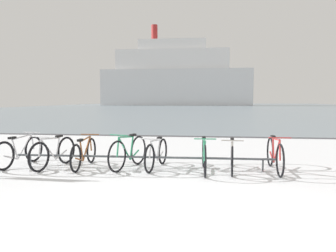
# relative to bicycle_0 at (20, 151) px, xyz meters

# --- Properties ---
(ground) EXTENTS (80.00, 132.00, 0.08)m
(ground) POSITION_rel_bicycle_0_xyz_m (4.27, 50.43, -0.40)
(ground) COLOR white
(bike_rack) EXTENTS (6.11, 0.21, 0.31)m
(bike_rack) POSITION_rel_bicycle_0_xyz_m (3.03, 0.04, -0.08)
(bike_rack) COLOR #4C5156
(bike_rack) RESTS_ON ground
(bicycle_0) EXTENTS (0.46, 1.71, 0.79)m
(bicycle_0) POSITION_rel_bicycle_0_xyz_m (0.00, 0.00, 0.00)
(bicycle_0) COLOR black
(bicycle_0) RESTS_ON ground
(bicycle_1) EXTENTS (0.49, 1.66, 0.80)m
(bicycle_1) POSITION_rel_bicycle_0_xyz_m (0.90, -0.07, 0.00)
(bicycle_1) COLOR black
(bicycle_1) RESTS_ON ground
(bicycle_2) EXTENTS (0.46, 1.70, 0.76)m
(bicycle_2) POSITION_rel_bicycle_0_xyz_m (1.62, 0.03, -0.01)
(bicycle_2) COLOR black
(bicycle_2) RESTS_ON ground
(bicycle_3) EXTENTS (0.61, 1.61, 0.84)m
(bicycle_3) POSITION_rel_bicycle_0_xyz_m (2.69, 0.08, 0.02)
(bicycle_3) COLOR black
(bicycle_3) RESTS_ON ground
(bicycle_4) EXTENTS (0.46, 1.63, 0.76)m
(bicycle_4) POSITION_rel_bicycle_0_xyz_m (3.35, 0.14, -0.01)
(bicycle_4) COLOR black
(bicycle_4) RESTS_ON ground
(bicycle_5) EXTENTS (0.46, 1.74, 0.81)m
(bicycle_5) POSITION_rel_bicycle_0_xyz_m (4.46, -0.06, 0.01)
(bicycle_5) COLOR black
(bicycle_5) RESTS_ON ground
(bicycle_6) EXTENTS (0.46, 1.73, 0.77)m
(bicycle_6) POSITION_rel_bicycle_0_xyz_m (5.09, 0.10, -0.01)
(bicycle_6) COLOR black
(bicycle_6) RESTS_ON ground
(bicycle_7) EXTENTS (0.46, 1.79, 0.83)m
(bicycle_7) POSITION_rel_bicycle_0_xyz_m (6.04, 0.16, 0.02)
(bicycle_7) COLOR black
(bicycle_7) RESTS_ON ground
(ferry_ship) EXTENTS (39.74, 9.51, 21.64)m
(ferry_ship) POSITION_rel_bicycle_0_xyz_m (-4.07, 77.81, 6.90)
(ferry_ship) COLOR silver
(ferry_ship) RESTS_ON ground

